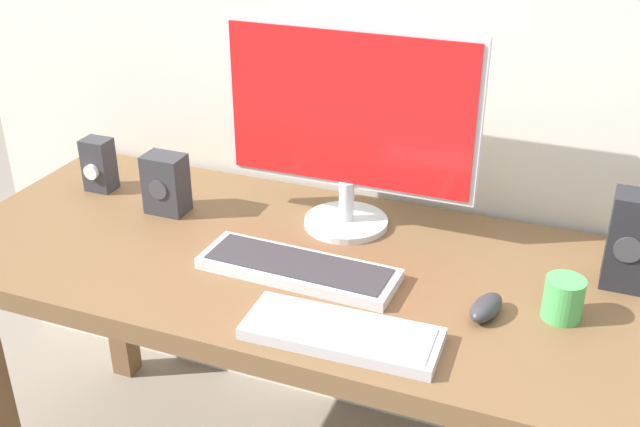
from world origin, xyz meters
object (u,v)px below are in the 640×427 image
(keyboard_primary, at_px, (298,269))
(audio_controller, at_px, (99,165))
(speaker_left, at_px, (166,184))
(desk, at_px, (321,294))
(keyboard_secondary, at_px, (342,333))
(coffee_mug, at_px, (563,299))
(monitor, at_px, (349,121))
(mouse, at_px, (486,307))
(speaker_right, at_px, (629,240))

(keyboard_primary, height_order, audio_controller, audio_controller)
(keyboard_primary, height_order, speaker_left, speaker_left)
(desk, xyz_separation_m, keyboard_secondary, (0.14, -0.25, 0.10))
(speaker_left, distance_m, coffee_mug, 0.97)
(monitor, distance_m, keyboard_secondary, 0.53)
(monitor, distance_m, speaker_left, 0.49)
(desk, distance_m, monitor, 0.40)
(keyboard_secondary, bearing_deg, keyboard_primary, 132.14)
(keyboard_primary, xyz_separation_m, coffee_mug, (0.54, 0.04, 0.03))
(keyboard_primary, relative_size, mouse, 4.21)
(monitor, distance_m, audio_controller, 0.70)
(desk, distance_m, keyboard_primary, 0.12)
(speaker_left, height_order, audio_controller, speaker_left)
(keyboard_primary, xyz_separation_m, keyboard_secondary, (0.17, -0.18, -0.00))
(audio_controller, bearing_deg, speaker_left, -11.23)
(speaker_left, relative_size, coffee_mug, 1.74)
(speaker_right, bearing_deg, keyboard_primary, -161.76)
(speaker_right, bearing_deg, desk, -166.60)
(desk, xyz_separation_m, mouse, (0.38, -0.08, 0.10))
(speaker_right, bearing_deg, audio_controller, -179.55)
(keyboard_primary, height_order, keyboard_secondary, same)
(desk, distance_m, keyboard_secondary, 0.30)
(keyboard_primary, distance_m, speaker_right, 0.69)
(speaker_right, height_order, audio_controller, speaker_right)
(desk, distance_m, mouse, 0.40)
(mouse, height_order, coffee_mug, coffee_mug)
(coffee_mug, bearing_deg, speaker_right, 58.82)
(coffee_mug, bearing_deg, speaker_left, 173.13)
(coffee_mug, bearing_deg, desk, 177.27)
(desk, xyz_separation_m, keyboard_primary, (-0.03, -0.07, 0.10))
(keyboard_secondary, height_order, speaker_left, speaker_left)
(keyboard_secondary, bearing_deg, coffee_mug, 30.88)
(keyboard_secondary, height_order, audio_controller, audio_controller)
(monitor, bearing_deg, desk, -88.01)
(desk, height_order, monitor, monitor)
(keyboard_secondary, relative_size, coffee_mug, 4.36)
(keyboard_primary, bearing_deg, keyboard_secondary, -47.86)
(monitor, height_order, keyboard_secondary, monitor)
(keyboard_secondary, height_order, mouse, mouse)
(keyboard_secondary, bearing_deg, audio_controller, 154.70)
(keyboard_primary, distance_m, keyboard_secondary, 0.25)
(keyboard_secondary, bearing_deg, desk, 119.26)
(keyboard_primary, height_order, coffee_mug, coffee_mug)
(audio_controller, bearing_deg, speaker_right, 0.45)
(desk, height_order, coffee_mug, coffee_mug)
(monitor, relative_size, mouse, 5.79)
(monitor, xyz_separation_m, audio_controller, (-0.67, -0.06, -0.19))
(speaker_left, bearing_deg, mouse, -11.43)
(coffee_mug, bearing_deg, audio_controller, 172.27)
(monitor, relative_size, coffee_mug, 6.95)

